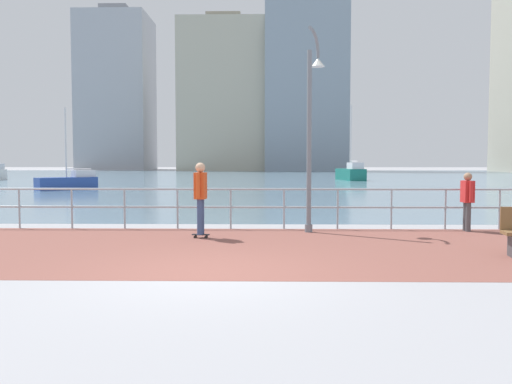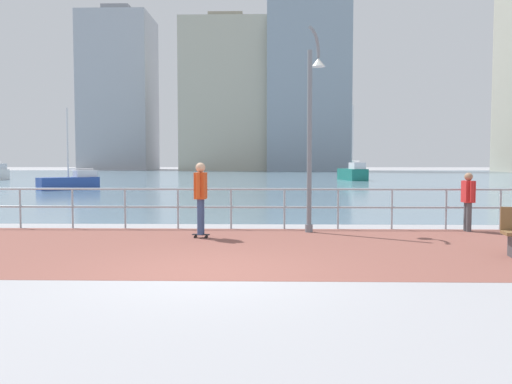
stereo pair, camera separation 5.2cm
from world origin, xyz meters
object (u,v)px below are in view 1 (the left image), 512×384
skateboarder (200,193)px  sailboat_teal (69,182)px  bystander (467,197)px  sailboat_ivory (351,173)px  lamppost (312,120)px

skateboarder → sailboat_teal: bearing=118.2°
bystander → sailboat_ivory: bearing=85.3°
lamppost → bystander: (3.95, 0.10, -1.95)m
skateboarder → sailboat_teal: sailboat_teal is taller
bystander → skateboarder: bearing=-168.9°
skateboarder → sailboat_ivory: 38.26m
lamppost → skateboarder: (-2.66, -1.20, -1.77)m
lamppost → sailboat_teal: sailboat_teal is taller
sailboat_ivory → sailboat_teal: bearing=-140.6°
bystander → lamppost: bearing=-178.5°
lamppost → sailboat_ivory: bearing=79.1°
skateboarder → sailboat_teal: size_ratio=0.34×
lamppost → sailboat_ivory: sailboat_ivory is taller
lamppost → sailboat_teal: size_ratio=1.00×
lamppost → bystander: bearing=1.5°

